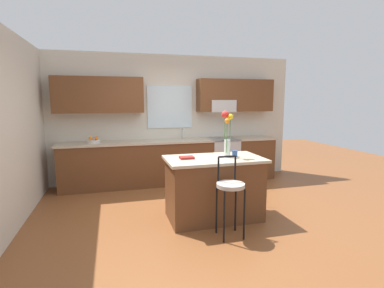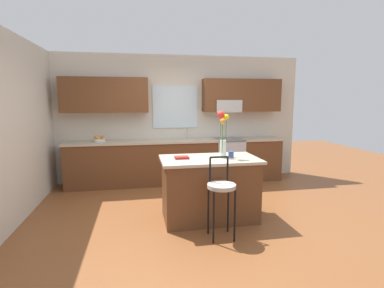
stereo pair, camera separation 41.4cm
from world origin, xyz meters
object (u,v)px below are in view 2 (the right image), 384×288
bar_stool_near (221,190)px  cookbook (182,157)px  oven_range (228,160)px  mug_ceramic (231,154)px  fruit_bowl_oranges (99,140)px  kitchen_island (209,188)px  flower_vase (223,133)px

bar_stool_near → cookbook: 0.83m
oven_range → bar_stool_near: (-0.91, -2.61, 0.18)m
mug_ceramic → cookbook: bearing=176.3°
cookbook → fruit_bowl_oranges: 2.41m
kitchen_island → cookbook: (-0.40, 0.04, 0.47)m
flower_vase → mug_ceramic: (0.13, -0.00, -0.32)m
kitchen_island → cookbook: cookbook is taller
flower_vase → fruit_bowl_oranges: (-1.97, 2.02, -0.32)m
oven_range → kitchen_island: bearing=-114.7°
oven_range → bar_stool_near: bearing=-109.3°
bar_stool_near → cookbook: bearing=121.6°
fruit_bowl_oranges → mug_ceramic: bearing=-43.9°
mug_ceramic → bar_stool_near: bearing=-117.7°
kitchen_island → cookbook: 0.62m
flower_vase → mug_ceramic: size_ratio=7.54×
kitchen_island → fruit_bowl_oranges: 2.73m
cookbook → flower_vase: bearing=-4.3°
oven_range → flower_vase: flower_vase is taller
flower_vase → oven_range: bearing=70.1°
oven_range → bar_stool_near: 2.77m
oven_range → kitchen_island: 2.19m
oven_range → mug_ceramic: bearing=-106.6°
flower_vase → fruit_bowl_oranges: flower_vase is taller
bar_stool_near → cookbook: (-0.40, 0.66, 0.30)m
mug_ceramic → cookbook: (-0.72, 0.05, -0.03)m
kitchen_island → cookbook: bearing=174.5°
oven_range → kitchen_island: (-0.91, -1.99, 0.00)m
kitchen_island → mug_ceramic: size_ratio=15.72×
fruit_bowl_oranges → kitchen_island: bearing=-48.5°
oven_range → flower_vase: bearing=-109.9°
kitchen_island → flower_vase: flower_vase is taller
flower_vase → cookbook: size_ratio=3.39×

